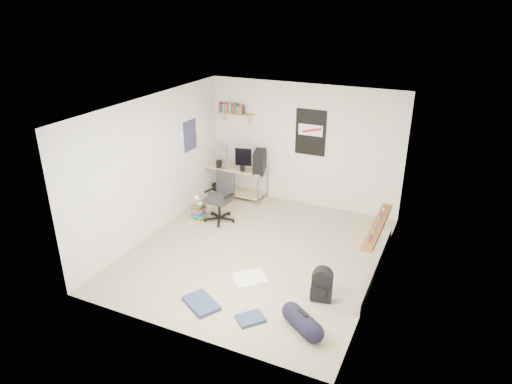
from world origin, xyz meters
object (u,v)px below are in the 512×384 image
at_px(duffel_bag, 302,321).
at_px(desk, 235,180).
at_px(office_chair, 219,197).
at_px(book_stack, 200,212).
at_px(backpack, 322,287).

bearing_deg(duffel_bag, desk, 162.90).
height_order(office_chair, duffel_bag, office_chair).
xyz_separation_m(duffel_bag, book_stack, (-2.91, 2.23, 0.01)).
bearing_deg(backpack, desk, 124.02).
xyz_separation_m(desk, book_stack, (-0.10, -1.30, -0.21)).
bearing_deg(backpack, office_chair, 136.77).
bearing_deg(book_stack, backpack, -26.71).
distance_m(desk, office_chair, 1.24).
bearing_deg(backpack, book_stack, 141.79).
distance_m(office_chair, duffel_bag, 3.45).
bearing_deg(office_chair, duffel_bag, -30.90).
bearing_deg(duffel_bag, backpack, 122.51).
height_order(backpack, duffel_bag, backpack).
relative_size(desk, book_stack, 3.24).
xyz_separation_m(desk, duffel_bag, (2.80, -3.53, -0.22)).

